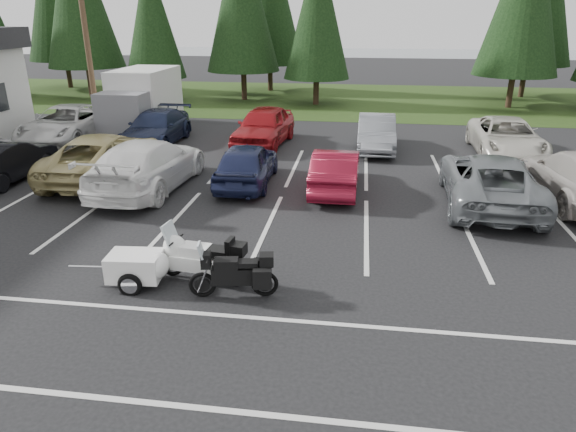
% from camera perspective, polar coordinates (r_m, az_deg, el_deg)
% --- Properties ---
extents(ground, '(120.00, 120.00, 0.00)m').
position_cam_1_polar(ground, '(13.31, -5.19, -2.76)').
color(ground, black).
rests_on(ground, ground).
extents(grass_strip, '(80.00, 16.00, 0.01)m').
position_cam_1_polar(grass_strip, '(36.32, 3.45, 12.89)').
color(grass_strip, '#203711').
rests_on(grass_strip, ground).
extents(lake_water, '(70.00, 50.00, 0.02)m').
position_cam_1_polar(lake_water, '(67.03, 9.32, 16.63)').
color(lake_water, slate).
rests_on(lake_water, ground).
extents(utility_pole, '(1.60, 0.26, 9.00)m').
position_cam_1_polar(utility_pole, '(27.06, -21.58, 18.55)').
color(utility_pole, '#473321').
rests_on(utility_pole, ground).
extents(box_truck, '(2.40, 5.60, 2.90)m').
position_cam_1_polar(box_truck, '(26.92, -16.31, 12.15)').
color(box_truck, silver).
rests_on(box_truck, ground).
extents(stall_markings, '(32.00, 16.00, 0.01)m').
position_cam_1_polar(stall_markings, '(15.11, -3.51, 0.34)').
color(stall_markings, silver).
rests_on(stall_markings, ground).
extents(conifer_3, '(3.87, 3.87, 9.02)m').
position_cam_1_polar(conifer_3, '(35.79, -14.92, 20.59)').
color(conifer_3, '#332316').
rests_on(conifer_3, ground).
extents(conifer_5, '(4.14, 4.14, 9.63)m').
position_cam_1_polar(conifer_5, '(33.52, 3.31, 21.82)').
color(conifer_5, '#332316').
rests_on(conifer_5, ground).
extents(car_near_1, '(1.51, 4.27, 1.40)m').
position_cam_1_polar(car_near_1, '(20.42, -28.85, 5.39)').
color(car_near_1, black).
rests_on(car_near_1, ground).
extents(car_near_2, '(2.92, 5.91, 1.61)m').
position_cam_1_polar(car_near_2, '(19.22, -19.70, 6.28)').
color(car_near_2, tan).
rests_on(car_near_2, ground).
extents(car_near_3, '(2.59, 5.84, 1.66)m').
position_cam_1_polar(car_near_3, '(17.59, -15.28, 5.54)').
color(car_near_3, white).
rests_on(car_near_3, ground).
extents(car_near_4, '(1.83, 4.33, 1.46)m').
position_cam_1_polar(car_near_4, '(17.52, -4.62, 5.82)').
color(car_near_4, '#1A2042').
rests_on(car_near_4, ground).
extents(car_near_5, '(1.50, 4.19, 1.37)m').
position_cam_1_polar(car_near_5, '(16.96, 5.34, 5.11)').
color(car_near_5, maroon).
rests_on(car_near_5, ground).
extents(car_near_6, '(2.97, 5.81, 1.57)m').
position_cam_1_polar(car_near_6, '(16.70, 21.51, 3.77)').
color(car_near_6, slate).
rests_on(car_near_6, ground).
extents(car_far_0, '(2.91, 5.85, 1.59)m').
position_cam_1_polar(car_far_0, '(25.68, -23.39, 9.35)').
color(car_far_0, silver).
rests_on(car_far_0, ground).
extents(car_far_1, '(2.09, 5.08, 1.47)m').
position_cam_1_polar(car_far_1, '(23.82, -14.46, 9.45)').
color(car_far_1, '#151D36').
rests_on(car_far_1, ground).
extents(car_far_2, '(2.44, 5.08, 1.67)m').
position_cam_1_polar(car_far_2, '(22.98, -2.71, 9.93)').
color(car_far_2, maroon).
rests_on(car_far_2, ground).
extents(car_far_3, '(1.57, 4.41, 1.45)m').
position_cam_1_polar(car_far_3, '(22.45, 9.80, 9.07)').
color(car_far_3, slate).
rests_on(car_far_3, ground).
extents(car_far_4, '(2.65, 5.46, 1.50)m').
position_cam_1_polar(car_far_4, '(22.99, 23.11, 8.01)').
color(car_far_4, beige).
rests_on(car_far_4, ground).
extents(touring_motorcycle, '(2.40, 1.01, 1.29)m').
position_cam_1_polar(touring_motorcycle, '(11.25, -9.59, -4.13)').
color(touring_motorcycle, white).
rests_on(touring_motorcycle, ground).
extents(cargo_trailer, '(1.68, 1.04, 0.75)m').
position_cam_1_polar(cargo_trailer, '(11.50, -16.56, -5.69)').
color(cargo_trailer, white).
rests_on(cargo_trailer, ground).
extents(adventure_motorcycle, '(2.12, 1.03, 1.24)m').
position_cam_1_polar(adventure_motorcycle, '(10.54, -6.13, -5.95)').
color(adventure_motorcycle, black).
rests_on(adventure_motorcycle, ground).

